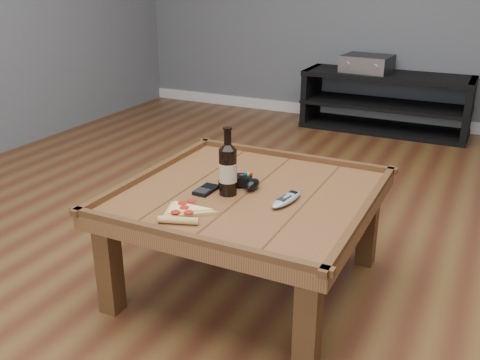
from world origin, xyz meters
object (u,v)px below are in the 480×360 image
at_px(av_receiver, 367,63).
at_px(pizza_slice, 184,212).
at_px(beer_bottle, 228,168).
at_px(remote_control, 286,199).
at_px(coffee_table, 249,205).
at_px(game_controller, 239,182).
at_px(media_console, 385,103).
at_px(smartphone, 206,190).

bearing_deg(av_receiver, pizza_slice, -83.65).
bearing_deg(beer_bottle, remote_control, 5.59).
bearing_deg(av_receiver, remote_control, -77.21).
relative_size(coffee_table, av_receiver, 2.42).
relative_size(coffee_table, game_controller, 5.52).
distance_m(pizza_slice, av_receiver, 3.05).
height_order(game_controller, av_receiver, av_receiver).
bearing_deg(pizza_slice, av_receiver, 72.09).
bearing_deg(media_console, pizza_slice, -92.40).
height_order(coffee_table, smartphone, coffee_table).
xyz_separation_m(beer_bottle, av_receiver, (-0.12, 2.80, 0.00)).
distance_m(coffee_table, game_controller, 0.10).
xyz_separation_m(media_console, smartphone, (-0.16, -2.83, 0.21)).
relative_size(pizza_slice, smartphone, 2.53).
height_order(pizza_slice, smartphone, pizza_slice).
xyz_separation_m(coffee_table, smartphone, (-0.16, -0.08, 0.07)).
height_order(coffee_table, pizza_slice, pizza_slice).
bearing_deg(remote_control, game_controller, 176.05).
xyz_separation_m(smartphone, remote_control, (0.34, 0.04, 0.01)).
distance_m(game_controller, pizza_slice, 0.33).
distance_m(coffee_table, smartphone, 0.19).
distance_m(coffee_table, pizza_slice, 0.34).
bearing_deg(beer_bottle, smartphone, -169.54).
bearing_deg(game_controller, remote_control, -35.65).
xyz_separation_m(coffee_table, beer_bottle, (-0.07, -0.06, 0.17)).
relative_size(pizza_slice, av_receiver, 0.72).
relative_size(beer_bottle, remote_control, 1.39).
xyz_separation_m(beer_bottle, remote_control, (0.25, 0.02, -0.10)).
height_order(smartphone, remote_control, remote_control).
xyz_separation_m(game_controller, remote_control, (0.24, -0.06, -0.01)).
distance_m(beer_bottle, remote_control, 0.27).
bearing_deg(media_console, beer_bottle, -91.36).
xyz_separation_m(media_console, game_controller, (-0.06, -2.73, 0.23)).
bearing_deg(beer_bottle, pizza_slice, -104.01).
bearing_deg(remote_control, beer_bottle, -165.24).
height_order(media_console, game_controller, game_controller).
bearing_deg(coffee_table, beer_bottle, -137.97).
distance_m(beer_bottle, smartphone, 0.14).
relative_size(media_console, game_controller, 7.50).
relative_size(coffee_table, beer_bottle, 3.62).
height_order(coffee_table, media_console, media_console).
bearing_deg(av_receiver, smartphone, -84.24).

